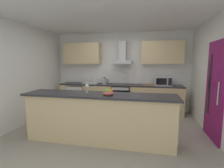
% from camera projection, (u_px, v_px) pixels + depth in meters
% --- Properties ---
extents(ground, '(5.50, 4.81, 0.02)m').
position_uv_depth(ground, '(109.00, 130.00, 3.92)').
color(ground, gray).
extents(ceiling, '(5.50, 4.81, 0.02)m').
position_uv_depth(ceiling, '(108.00, 16.00, 3.58)').
color(ceiling, white).
extents(wall_back, '(5.50, 0.12, 2.60)m').
position_uv_depth(wall_back, '(121.00, 71.00, 5.66)').
color(wall_back, white).
rests_on(wall_back, ground).
extents(wall_left, '(0.12, 4.81, 2.60)m').
position_uv_depth(wall_left, '(21.00, 75.00, 4.21)').
color(wall_left, white).
rests_on(wall_left, ground).
extents(wall_right, '(0.12, 4.81, 2.60)m').
position_uv_depth(wall_right, '(220.00, 78.00, 3.29)').
color(wall_right, white).
rests_on(wall_right, ground).
extents(backsplash_tile, '(3.82, 0.02, 0.66)m').
position_uv_depth(backsplash_tile, '(121.00, 74.00, 5.60)').
color(backsplash_tile, white).
extents(counter_back, '(3.96, 0.60, 0.90)m').
position_uv_depth(counter_back, '(119.00, 98.00, 5.40)').
color(counter_back, '#D1B784').
rests_on(counter_back, ground).
extents(counter_island, '(3.04, 0.64, 0.99)m').
position_uv_depth(counter_island, '(99.00, 118.00, 3.30)').
color(counter_island, '#D1B784').
rests_on(counter_island, ground).
extents(upper_cabinets, '(3.90, 0.32, 0.70)m').
position_uv_depth(upper_cabinets, '(120.00, 53.00, 5.35)').
color(upper_cabinets, '#D1B784').
extents(side_door, '(0.08, 0.85, 2.05)m').
position_uv_depth(side_door, '(215.00, 91.00, 3.36)').
color(side_door, '#7A1456').
rests_on(side_door, ground).
extents(oven, '(0.60, 0.62, 0.80)m').
position_uv_depth(oven, '(122.00, 98.00, 5.36)').
color(oven, slate).
rests_on(oven, ground).
extents(refrigerator, '(0.58, 0.60, 0.85)m').
position_uv_depth(refrigerator, '(78.00, 97.00, 5.66)').
color(refrigerator, white).
rests_on(refrigerator, ground).
extents(microwave, '(0.50, 0.38, 0.30)m').
position_uv_depth(microwave, '(163.00, 81.00, 5.00)').
color(microwave, '#B7BABC').
rests_on(microwave, counter_back).
extents(sink, '(0.50, 0.40, 0.26)m').
position_uv_depth(sink, '(91.00, 83.00, 5.51)').
color(sink, silver).
rests_on(sink, counter_back).
extents(kettle, '(0.29, 0.15, 0.24)m').
position_uv_depth(kettle, '(104.00, 81.00, 5.37)').
color(kettle, '#B7BABC').
rests_on(kettle, counter_back).
extents(range_hood, '(0.62, 0.45, 0.72)m').
position_uv_depth(range_hood, '(123.00, 57.00, 5.31)').
color(range_hood, '#B7BABC').
extents(wine_glass, '(0.08, 0.08, 0.18)m').
position_uv_depth(wine_glass, '(87.00, 87.00, 3.39)').
color(wine_glass, silver).
rests_on(wine_glass, counter_island).
extents(fruit_bowl, '(0.22, 0.22, 0.13)m').
position_uv_depth(fruit_bowl, '(108.00, 93.00, 3.12)').
color(fruit_bowl, '#B24C47').
rests_on(fruit_bowl, counter_island).
extents(chopping_board, '(0.34, 0.22, 0.02)m').
position_uv_depth(chopping_board, '(148.00, 85.00, 5.11)').
color(chopping_board, '#9E7247').
rests_on(chopping_board, counter_back).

